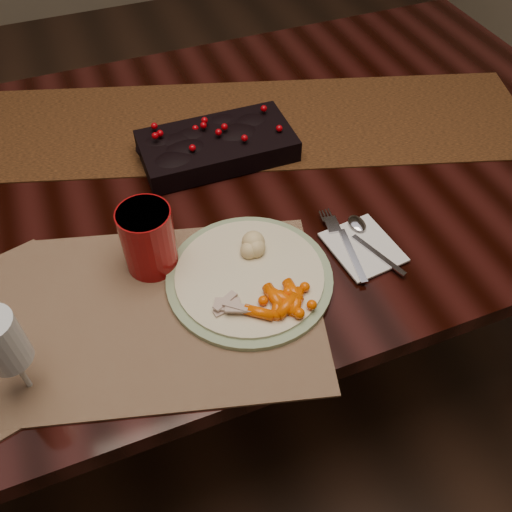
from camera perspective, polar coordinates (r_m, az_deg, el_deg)
name	(u,v)px	position (r m, az deg, el deg)	size (l,w,h in m)	color
floor	(228,357)	(1.71, -2.99, -10.61)	(5.00, 5.00, 0.00)	black
dining_table	(222,283)	(1.40, -3.60, -2.87)	(1.80, 1.00, 0.75)	black
table_runner	(167,127)	(1.26, -9.39, 13.30)	(1.63, 0.33, 0.00)	#4B3115
centerpiece	(217,143)	(1.14, -4.14, 11.79)	(0.31, 0.16, 0.06)	black
placemat_main	(171,310)	(0.90, -8.98, -5.64)	(0.49, 0.36, 0.00)	brown
dinner_plate	(249,277)	(0.91, -0.69, -2.22)	(0.28, 0.28, 0.02)	beige
baby_carrots	(279,295)	(0.87, 2.46, -4.14)	(0.10, 0.08, 0.02)	#ED5401
mashed_potatoes	(244,246)	(0.92, -1.27, 1.09)	(0.07, 0.06, 0.04)	beige
turkey_shreds	(233,306)	(0.86, -2.41, -5.31)	(0.06, 0.05, 0.01)	beige
napkin	(363,247)	(0.98, 11.19, 0.93)	(0.11, 0.13, 0.00)	white
fork	(347,247)	(0.97, 9.59, 0.95)	(0.02, 0.16, 0.00)	silver
spoon	(371,245)	(0.98, 12.05, 1.17)	(0.03, 0.15, 0.00)	silver
red_cup	(148,239)	(0.92, -11.28, 1.76)	(0.09, 0.09, 0.12)	maroon
wine_glass	(11,357)	(0.81, -24.38, -9.64)	(0.06, 0.06, 0.17)	silver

